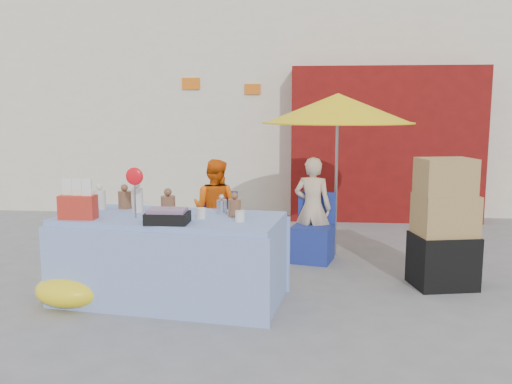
# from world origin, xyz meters

# --- Properties ---
(ground) EXTENTS (80.00, 80.00, 0.00)m
(ground) POSITION_xyz_m (0.00, 0.00, 0.00)
(ground) COLOR slate
(ground) RESTS_ON ground
(backdrop) EXTENTS (14.00, 8.00, 7.80)m
(backdrop) POSITION_xyz_m (0.52, 7.52, 3.10)
(backdrop) COLOR silver
(backdrop) RESTS_ON ground
(market_table) EXTENTS (2.34, 1.34, 1.34)m
(market_table) POSITION_xyz_m (-0.51, -0.06, 0.44)
(market_table) COLOR #819ACF
(market_table) RESTS_ON ground
(chair_left) EXTENTS (0.58, 0.58, 0.85)m
(chair_left) POSITION_xyz_m (-0.32, 1.48, 0.26)
(chair_left) COLOR navy
(chair_left) RESTS_ON ground
(chair_right) EXTENTS (0.58, 0.58, 0.85)m
(chair_right) POSITION_xyz_m (0.93, 1.48, 0.26)
(chair_right) COLOR navy
(chair_right) RESTS_ON ground
(vendor_orange) EXTENTS (0.71, 0.62, 1.26)m
(vendor_orange) POSITION_xyz_m (-0.33, 1.62, 0.63)
(vendor_orange) COLOR orange
(vendor_orange) RESTS_ON ground
(vendor_beige) EXTENTS (0.54, 0.42, 1.30)m
(vendor_beige) POSITION_xyz_m (0.92, 1.62, 0.65)
(vendor_beige) COLOR beige
(vendor_beige) RESTS_ON ground
(umbrella) EXTENTS (1.90, 1.90, 2.09)m
(umbrella) POSITION_xyz_m (1.22, 1.77, 1.89)
(umbrella) COLOR gray
(umbrella) RESTS_ON ground
(box_stack) EXTENTS (0.71, 0.62, 1.38)m
(box_stack) POSITION_xyz_m (2.29, 0.59, 0.64)
(box_stack) COLOR black
(box_stack) RESTS_ON ground
(tarp_bundle) EXTENTS (0.88, 0.80, 0.32)m
(tarp_bundle) POSITION_xyz_m (-1.42, -0.31, 0.16)
(tarp_bundle) COLOR yellow
(tarp_bundle) RESTS_ON ground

